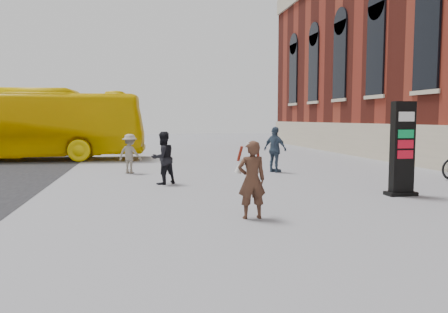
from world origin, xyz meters
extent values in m
plane|color=#9E9EA3|center=(0.00, 0.00, 0.00)|extent=(100.00, 100.00, 0.00)
cube|color=black|center=(4.66, 2.09, 1.26)|extent=(0.61, 0.26, 2.51)
cube|color=black|center=(4.66, 2.09, 0.05)|extent=(0.81, 0.41, 0.10)
cube|color=white|center=(4.66, 2.09, 2.11)|extent=(0.45, 0.28, 0.25)
cube|color=#08763A|center=(4.66, 2.09, 1.66)|extent=(0.45, 0.28, 0.22)
cube|color=#A10C1D|center=(4.66, 2.09, 1.39)|extent=(0.45, 0.28, 0.22)
cube|color=#A10C1D|center=(4.66, 2.09, 1.12)|extent=(0.45, 0.28, 0.22)
imported|color=#41271D|center=(0.04, 0.21, 0.81)|extent=(0.59, 0.39, 1.61)
cylinder|color=white|center=(0.04, 0.21, 1.54)|extent=(0.23, 0.23, 0.05)
cone|color=white|center=(0.23, 0.45, 1.10)|extent=(0.22, 0.22, 0.39)
cylinder|color=maroon|center=(0.23, 0.45, 1.33)|extent=(0.13, 0.13, 0.33)
cone|color=white|center=(-0.16, 0.45, 1.10)|extent=(0.22, 0.22, 0.39)
cylinder|color=maroon|center=(-0.16, 0.45, 1.33)|extent=(0.13, 0.13, 0.33)
imported|color=#F2CC01|center=(-8.32, 14.80, 1.75)|extent=(12.76, 3.77, 3.51)
imported|color=black|center=(-1.52, 5.33, 0.83)|extent=(1.02, 0.96, 1.66)
imported|color=gray|center=(-2.60, 8.30, 0.74)|extent=(1.10, 0.98, 1.48)
imported|color=#3A4D64|center=(2.87, 7.61, 0.88)|extent=(0.93, 1.09, 1.75)
camera|label=1|loc=(-2.20, -8.41, 2.06)|focal=35.00mm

